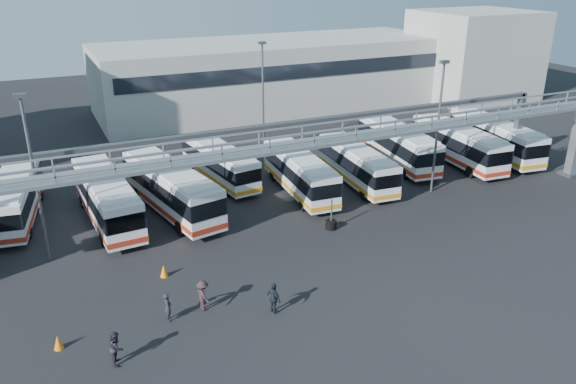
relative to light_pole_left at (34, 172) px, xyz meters
name	(u,v)px	position (x,y,z in m)	size (l,w,h in m)	color
ground	(344,264)	(16.00, -8.00, -5.73)	(140.00, 140.00, 0.00)	black
gantry	(302,149)	(16.00, -2.13, -0.22)	(51.40, 5.15, 7.10)	#979A9F
warehouse	(273,74)	(28.00, 30.00, -1.73)	(42.00, 14.00, 8.00)	#9E9E99
building_right	(474,55)	(54.00, 24.00, -0.23)	(14.00, 12.00, 11.00)	#B2B2AD
light_pole_left	(34,172)	(0.00, 0.00, 0.00)	(0.70, 0.35, 10.21)	#4C4F54
light_pole_mid	(438,121)	(28.00, -1.00, 0.00)	(0.70, 0.35, 10.21)	#4C4F54
light_pole_back	(263,92)	(20.00, 14.00, 0.00)	(0.70, 0.35, 10.21)	#4C4F54
bus_1	(15,197)	(-1.53, 7.06, -3.99)	(3.96, 10.59, 3.14)	silver
bus_2	(106,197)	(4.14, 4.02, -3.87)	(3.29, 11.18, 3.35)	silver
bus_3	(171,188)	(8.56, 3.67, -3.81)	(4.74, 11.70, 3.47)	silver
bus_4	(219,162)	(13.64, 8.18, -4.05)	(3.59, 10.21, 3.03)	silver
bus_5	(300,172)	(18.49, 3.21, -3.99)	(3.16, 10.47, 3.13)	silver
bus_6	(357,164)	(23.55, 3.00, -4.04)	(3.12, 10.21, 3.05)	silver
bus_7	(398,144)	(29.33, 5.60, -3.86)	(3.94, 11.32, 3.37)	silver
bus_8	(458,143)	(34.29, 3.48, -3.88)	(3.41, 11.18, 3.35)	silver
bus_9	(495,137)	(38.66, 3.49, -3.87)	(3.92, 11.28, 3.36)	silver
pedestrian_a	(168,307)	(5.05, -9.22, -4.95)	(0.57, 0.37, 1.56)	black
pedestrian_b	(117,348)	(2.19, -11.44, -4.90)	(0.80, 0.62, 1.65)	black
pedestrian_c	(203,296)	(6.93, -9.05, -4.88)	(1.10, 0.63, 1.70)	#2F1F23
pedestrian_d	(274,298)	(10.13, -10.85, -4.87)	(1.01, 0.42, 1.72)	black
cone_left	(58,342)	(-0.17, -9.25, -5.37)	(0.45, 0.45, 0.72)	orange
cone_right	(164,271)	(5.85, -4.87, -5.36)	(0.47, 0.47, 0.74)	orange
tire_stack	(331,224)	(17.59, -3.50, -5.36)	(0.76, 0.76, 2.16)	black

